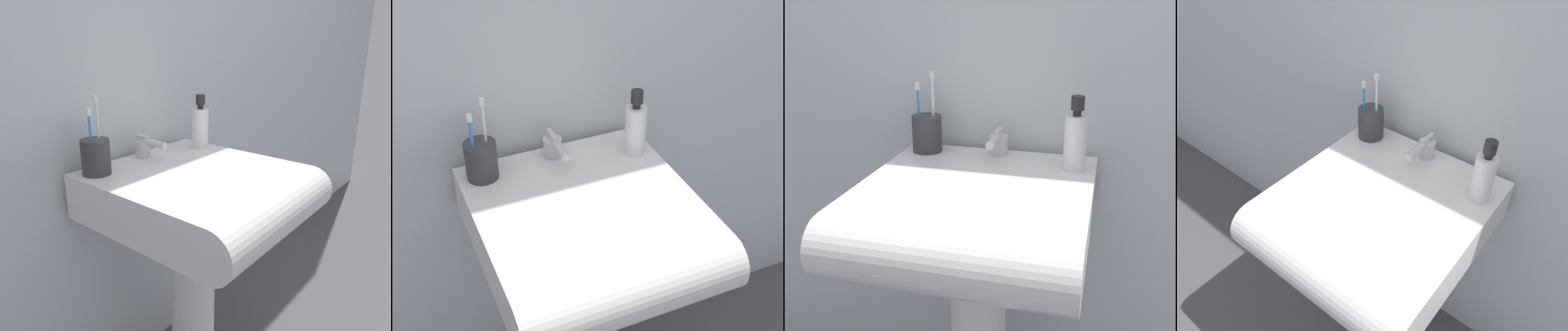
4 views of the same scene
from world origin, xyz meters
TOP-DOWN VIEW (x-y plane):
  - wall_back at (0.00, 0.30)m, footprint 5.00×0.05m
  - sink_pedestal at (0.00, 0.00)m, footprint 0.14×0.14m
  - sink_basin at (0.00, -0.05)m, footprint 0.52×0.58m
  - faucet at (-0.00, 0.20)m, footprint 0.05×0.13m
  - toothbrush_cup at (-0.20, 0.19)m, footprint 0.08×0.08m
  - soap_bottle at (0.21, 0.14)m, footprint 0.06×0.06m

SIDE VIEW (x-z plane):
  - sink_pedestal at x=0.00m, z-range 0.00..0.69m
  - sink_basin at x=0.00m, z-range 0.69..0.83m
  - faucet at x=0.00m, z-range 0.83..0.90m
  - toothbrush_cup at x=-0.20m, z-range 0.77..0.99m
  - soap_bottle at x=0.21m, z-range 0.81..0.99m
  - wall_back at x=0.00m, z-range 0.00..2.40m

